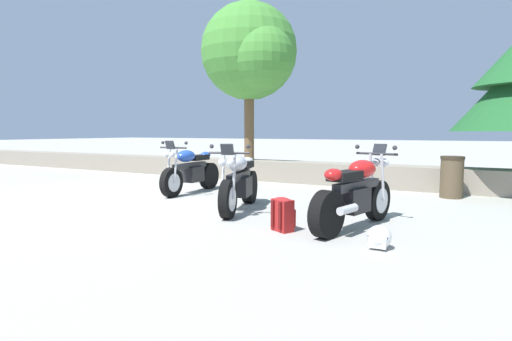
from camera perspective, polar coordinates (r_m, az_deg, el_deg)
The scene contains 9 objects.
ground_plane at distance 8.60m, azimuth -22.85°, elevation -4.03°, with size 120.00×120.00×0.00m, color #A3A099.
stone_wall at distance 12.12m, azimuth -4.93°, elevation 0.38°, with size 36.00×0.80×0.55m, color gray.
motorcycle_blue_near_left at distance 9.08m, azimuth -9.24°, elevation -0.08°, with size 0.67×2.07×1.18m.
motorcycle_silver_centre at distance 6.97m, azimuth -2.39°, elevation -1.71°, with size 0.89×2.03×1.18m.
motorcycle_red_far_right at distance 5.86m, azimuth 13.95°, elevation -3.26°, with size 0.81×2.04×1.18m.
rider_backpack at distance 5.57m, azimuth 3.82°, elevation -6.10°, with size 0.35×0.34×0.47m.
rider_helmet at distance 4.96m, azimuth 17.02°, elevation -9.05°, with size 0.28×0.28×0.28m.
leafy_tree_far_left at distance 11.59m, azimuth -0.63°, elevation 16.29°, with size 2.82×2.69×4.39m.
trash_bin at distance 9.21m, azimuth 25.97°, elevation -0.83°, with size 0.46×0.46×0.86m.
Camera 1 is at (6.65, -5.27, 1.37)m, focal length 28.25 mm.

